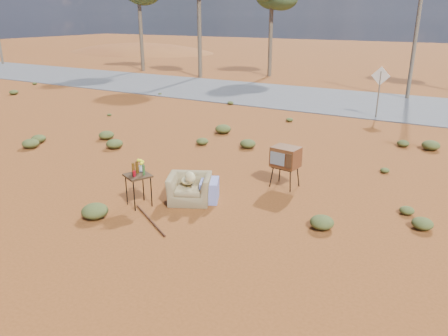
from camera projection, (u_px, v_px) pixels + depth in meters
The scene contains 10 objects.
ground at pixel (196, 215), 9.80m from camera, with size 140.00×140.00×0.00m, color brown.
highway at pixel (358, 103), 22.08m from camera, with size 140.00×7.00×0.04m, color #565659.
dirt_mound at pixel (140, 52), 51.64m from camera, with size 26.00×18.00×2.00m, color brown.
armchair at pixel (193, 185), 10.41m from camera, with size 1.31×1.18×0.88m.
tv_unit at pixel (286, 157), 11.15m from camera, with size 0.73×0.62×1.08m.
side_table at pixel (138, 173), 10.08m from camera, with size 0.71×0.71×1.08m.
rusty_bar at pixel (150, 220), 9.52m from camera, with size 0.05×0.05×1.70m, color #4E2614.
road_sign at pixel (380, 83), 18.43m from camera, with size 0.78×0.06×2.19m.
utility_pole_center at pixel (419, 16), 21.82m from camera, with size 1.40×0.20×8.00m.
scrub_patch at pixel (250, 153), 13.75m from camera, with size 17.49×8.07×0.33m.
Camera 1 is at (4.95, -7.41, 4.27)m, focal length 35.00 mm.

